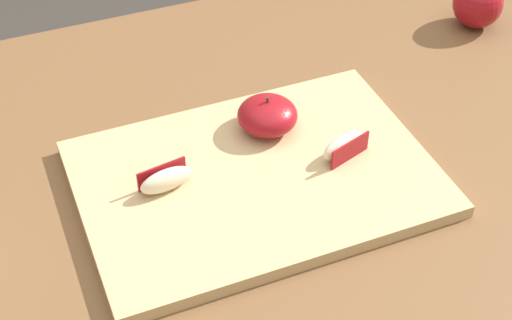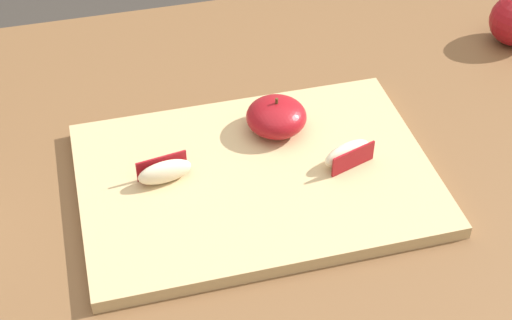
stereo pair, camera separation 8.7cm
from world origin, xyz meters
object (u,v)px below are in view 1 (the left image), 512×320
at_px(cutting_board, 256,178).
at_px(apple_half_skin_up, 267,115).
at_px(apple_wedge_back, 344,146).
at_px(whole_apple_red_delicious, 478,3).
at_px(apple_wedge_near_knife, 166,180).

xyz_separation_m(cutting_board, apple_half_skin_up, (0.04, 0.07, 0.03)).
bearing_deg(apple_wedge_back, cutting_board, 175.04).
distance_m(cutting_board, apple_half_skin_up, 0.09).
bearing_deg(whole_apple_red_delicious, cutting_board, -155.46).
bearing_deg(apple_half_skin_up, apple_wedge_back, -51.35).
relative_size(apple_wedge_near_knife, whole_apple_red_delicious, 0.80).
bearing_deg(whole_apple_red_delicious, apple_half_skin_up, -161.87).
xyz_separation_m(apple_half_skin_up, whole_apple_red_delicious, (0.39, 0.13, -0.00)).
bearing_deg(cutting_board, apple_half_skin_up, 58.16).
height_order(apple_half_skin_up, apple_wedge_near_knife, apple_half_skin_up).
xyz_separation_m(apple_wedge_near_knife, whole_apple_red_delicious, (0.54, 0.18, 0.01)).
xyz_separation_m(apple_half_skin_up, apple_wedge_near_knife, (-0.15, -0.06, -0.01)).
xyz_separation_m(apple_half_skin_up, apple_wedge_back, (0.06, -0.08, -0.01)).
bearing_deg(whole_apple_red_delicious, apple_wedge_near_knife, -161.09).
distance_m(cutting_board, apple_wedge_back, 0.11).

